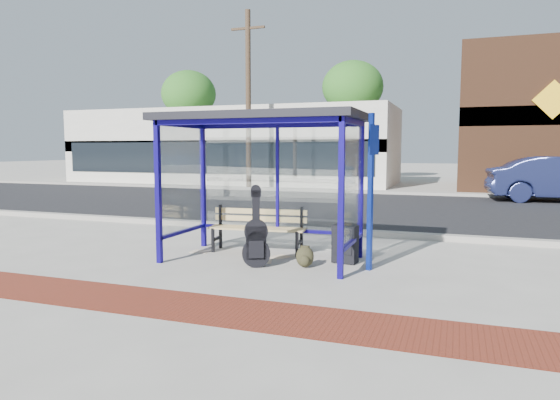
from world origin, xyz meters
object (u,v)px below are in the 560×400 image
at_px(guitar_bag, 256,239).
at_px(suitcase, 345,244).
at_px(bench, 258,226).
at_px(backpack, 305,257).

distance_m(guitar_bag, suitcase, 1.46).
bearing_deg(bench, backpack, -42.33).
bearing_deg(guitar_bag, bench, 86.22).
bearing_deg(bench, suitcase, -17.50).
relative_size(guitar_bag, suitcase, 1.80).
bearing_deg(backpack, bench, 128.25).
bearing_deg(suitcase, guitar_bag, -141.77).
relative_size(bench, guitar_bag, 1.45).
xyz_separation_m(bench, suitcase, (1.67, -0.36, -0.15)).
xyz_separation_m(bench, backpack, (1.14, -0.86, -0.30)).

